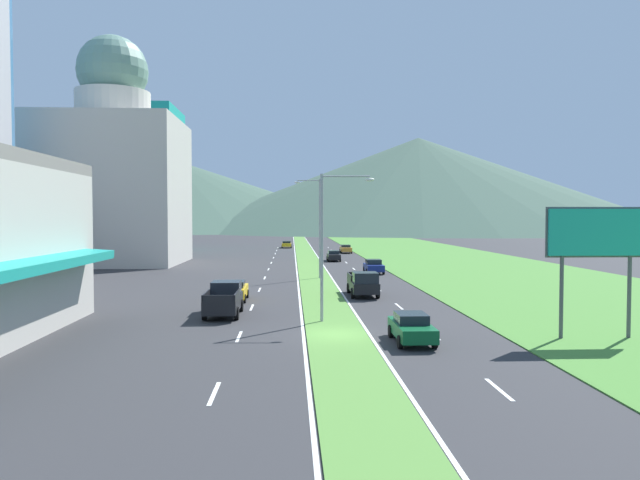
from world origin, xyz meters
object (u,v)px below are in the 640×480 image
(car_2, at_px, (374,266))
(pickup_truck_0, at_px, (224,299))
(car_0, at_px, (334,256))
(car_3, at_px, (287,244))
(pickup_truck_1, at_px, (363,284))
(car_4, at_px, (234,290))
(car_1, at_px, (346,249))
(billboard_roadside, at_px, (597,239))
(street_lamp_near, at_px, (328,236))
(street_lamp_mid, at_px, (317,222))
(car_5, at_px, (412,328))

(car_2, relative_size, pickup_truck_0, 0.78)
(car_0, relative_size, car_3, 1.02)
(pickup_truck_1, bearing_deg, car_2, 169.65)
(car_2, bearing_deg, car_4, -32.71)
(car_1, bearing_deg, car_2, -0.46)
(pickup_truck_0, bearing_deg, billboard_roadside, -113.37)
(street_lamp_near, height_order, car_1, street_lamp_near)
(street_lamp_near, distance_m, car_4, 12.24)
(pickup_truck_0, bearing_deg, street_lamp_near, -114.99)
(street_lamp_near, height_order, street_lamp_mid, street_lamp_mid)
(car_2, relative_size, car_4, 0.93)
(car_0, bearing_deg, billboard_roadside, 9.89)
(street_lamp_near, xyz_separation_m, street_lamp_mid, (0.46, 25.16, 0.61))
(car_1, xyz_separation_m, car_5, (-3.41, -73.14, -0.00))
(car_1, height_order, car_3, car_1)
(street_lamp_near, distance_m, car_5, 8.23)
(car_1, distance_m, car_3, 20.61)
(car_2, bearing_deg, pickup_truck_0, -26.09)
(street_lamp_mid, xyz_separation_m, car_2, (6.45, 5.09, -4.92))
(billboard_roadside, distance_m, car_3, 92.22)
(car_4, xyz_separation_m, pickup_truck_1, (9.92, 1.97, 0.22))
(pickup_truck_1, bearing_deg, car_3, -174.89)
(car_0, relative_size, car_4, 1.00)
(car_3, xyz_separation_m, car_5, (6.91, -90.98, 0.02))
(street_lamp_mid, height_order, billboard_roadside, street_lamp_mid)
(street_lamp_mid, distance_m, car_0, 24.49)
(street_lamp_mid, bearing_deg, car_0, 81.98)
(street_lamp_mid, height_order, car_0, street_lamp_mid)
(street_lamp_near, xyz_separation_m, pickup_truck_0, (-6.44, 3.00, -4.11))
(street_lamp_mid, relative_size, car_5, 2.34)
(pickup_truck_1, bearing_deg, car_5, 1.06)
(car_4, relative_size, car_5, 1.06)
(billboard_roadside, distance_m, car_4, 25.17)
(car_3, bearing_deg, pickup_truck_0, 177.68)
(car_0, relative_size, car_1, 0.97)
(car_3, bearing_deg, street_lamp_near, -177.90)
(car_3, xyz_separation_m, pickup_truck_0, (-3.32, -82.11, 0.26))
(pickup_truck_0, height_order, pickup_truck_1, same)
(car_1, relative_size, car_5, 1.08)
(street_lamp_near, bearing_deg, car_5, -57.16)
(car_0, height_order, car_2, car_2)
(car_1, bearing_deg, billboard_roadside, 4.79)
(street_lamp_mid, height_order, car_2, street_lamp_mid)
(car_0, height_order, car_1, car_0)
(pickup_truck_1, bearing_deg, car_0, 179.49)
(car_4, height_order, pickup_truck_1, pickup_truck_1)
(car_1, bearing_deg, pickup_truck_1, -3.83)
(car_1, distance_m, car_4, 59.40)
(car_0, distance_m, car_1, 18.66)
(billboard_roadside, height_order, car_0, billboard_roadside)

